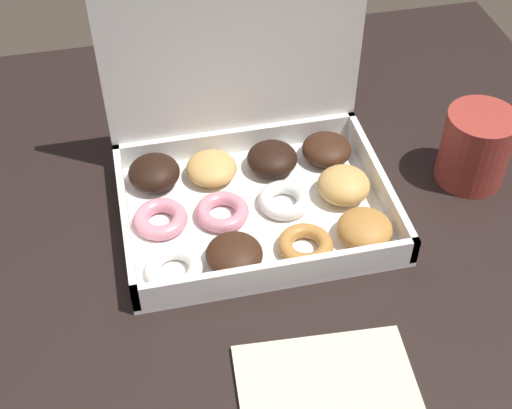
% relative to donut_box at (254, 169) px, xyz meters
% --- Properties ---
extents(dining_table, '(1.00, 0.86, 0.76)m').
position_rel_donut_box_xyz_m(dining_table, '(-0.04, -0.06, -0.16)').
color(dining_table, black).
rests_on(dining_table, ground_plane).
extents(donut_box, '(0.30, 0.23, 0.25)m').
position_rel_donut_box_xyz_m(donut_box, '(0.00, 0.00, 0.00)').
color(donut_box, white).
rests_on(donut_box, dining_table).
extents(coffee_mug, '(0.08, 0.08, 0.09)m').
position_rel_donut_box_xyz_m(coffee_mug, '(0.26, -0.02, 0.00)').
color(coffee_mug, '#A3382D').
rests_on(coffee_mug, dining_table).
extents(paper_napkin, '(0.17, 0.11, 0.01)m').
position_rel_donut_box_xyz_m(paper_napkin, '(0.01, -0.26, -0.04)').
color(paper_napkin, beige).
rests_on(paper_napkin, dining_table).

